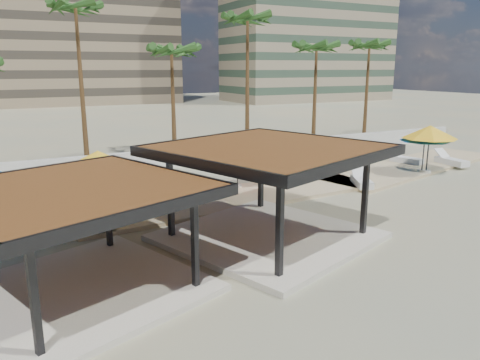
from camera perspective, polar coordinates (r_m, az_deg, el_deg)
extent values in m
plane|color=tan|center=(16.65, 3.81, -9.17)|extent=(200.00, 200.00, 0.00)
cube|color=#C6B284|center=(23.35, -0.84, -2.26)|extent=(16.24, 5.11, 0.24)
cube|color=#C6B284|center=(32.92, 20.28, 1.56)|extent=(16.49, 7.75, 0.24)
cube|color=silver|center=(30.75, -11.74, 2.35)|extent=(56.00, 0.30, 1.20)
cube|color=#847259|center=(92.21, -20.74, 17.44)|extent=(38.00, 16.00, 28.00)
cube|color=gray|center=(97.50, 8.42, 19.65)|extent=(32.00, 15.00, 34.00)
cube|color=beige|center=(18.14, 3.41, -6.86)|extent=(8.77, 8.77, 0.21)
cube|color=black|center=(14.13, 4.87, -5.73)|extent=(0.24, 0.24, 3.12)
cube|color=black|center=(17.67, -8.48, -1.87)|extent=(0.24, 0.24, 3.12)
cube|color=black|center=(18.33, 15.00, -1.63)|extent=(0.24, 0.24, 3.12)
cube|color=black|center=(21.18, 2.57, 0.84)|extent=(0.24, 0.24, 3.12)
cube|color=brown|center=(17.25, 3.57, 3.68)|extent=(9.03, 9.03, 0.29)
cube|color=black|center=(15.29, 13.83, 2.03)|extent=(6.80, 2.52, 0.35)
cube|color=black|center=(19.66, -4.42, 4.89)|extent=(6.80, 2.52, 0.35)
cube|color=black|center=(14.74, -5.24, 1.96)|extent=(2.52, 6.80, 0.35)
cube|color=black|center=(20.07, 10.04, 4.90)|extent=(2.52, 6.80, 0.35)
cube|color=beige|center=(14.79, -18.53, -12.55)|extent=(7.83, 7.83, 0.19)
cube|color=black|center=(11.37, -23.83, -12.89)|extent=(0.21, 0.21, 2.79)
cube|color=black|center=(13.61, -5.53, -7.35)|extent=(0.21, 0.21, 2.79)
cube|color=black|center=(17.21, -15.85, -3.32)|extent=(0.21, 0.21, 2.79)
cube|color=brown|center=(13.77, -19.46, -1.19)|extent=(8.07, 8.07, 0.26)
cube|color=black|center=(11.14, -11.84, -4.07)|extent=(6.08, 2.25, 0.32)
cube|color=black|center=(16.58, -24.56, 0.77)|extent=(6.08, 2.25, 0.32)
cube|color=black|center=(15.41, -9.05, 0.95)|extent=(2.25, 6.08, 0.32)
cylinder|color=beige|center=(20.92, -16.45, -4.19)|extent=(0.56, 0.56, 0.13)
cylinder|color=#262628|center=(20.58, -16.68, -0.79)|extent=(0.08, 0.08, 2.69)
cone|color=yellow|center=(20.34, -16.90, 2.36)|extent=(4.07, 4.07, 0.78)
cylinder|color=beige|center=(25.11, -0.31, -0.71)|extent=(0.44, 0.44, 0.11)
cylinder|color=#262628|center=(24.89, -0.31, 1.53)|extent=(0.06, 0.06, 2.11)
cone|color=red|center=(24.71, -0.32, 3.59)|extent=(2.69, 2.69, 0.62)
cylinder|color=beige|center=(30.80, 21.28, 1.04)|extent=(0.51, 0.51, 0.12)
cylinder|color=#262628|center=(30.59, 21.46, 3.15)|extent=(0.07, 0.07, 2.43)
cone|color=blue|center=(30.43, 21.63, 5.08)|extent=(3.22, 3.22, 0.71)
cylinder|color=beige|center=(30.68, 21.74, 0.97)|extent=(0.56, 0.56, 0.13)
cylinder|color=#262628|center=(30.44, 21.94, 3.31)|extent=(0.08, 0.08, 2.69)
cone|color=yellow|center=(30.28, 22.14, 5.46)|extent=(3.54, 3.54, 0.78)
cylinder|color=beige|center=(19.90, -26.70, -6.05)|extent=(0.50, 0.50, 0.12)
cylinder|color=#262628|center=(19.57, -27.06, -2.89)|extent=(0.07, 0.07, 2.41)
cube|color=silver|center=(20.11, -17.28, -4.72)|extent=(0.90, 2.21, 0.30)
cube|color=silver|center=(20.05, -17.32, -4.22)|extent=(0.90, 2.21, 0.06)
cube|color=silver|center=(20.76, -17.94, -2.91)|extent=(0.76, 0.79, 0.55)
cube|color=silver|center=(26.31, 14.62, -0.28)|extent=(1.66, 2.27, 0.30)
cube|color=silver|center=(26.27, 14.65, 0.11)|extent=(1.66, 2.27, 0.06)
cube|color=silver|center=(27.01, 14.23, 1.06)|extent=(0.98, 0.99, 0.55)
cube|color=silver|center=(33.45, 19.63, 2.27)|extent=(1.35, 2.26, 0.30)
cube|color=silver|center=(33.42, 19.66, 2.57)|extent=(1.35, 2.26, 0.06)
cube|color=silver|center=(33.73, 18.42, 3.21)|extent=(0.89, 0.91, 0.54)
cube|color=silver|center=(33.94, 24.39, 2.01)|extent=(0.95, 2.32, 0.32)
cube|color=silver|center=(33.90, 24.42, 2.33)|extent=(0.95, 2.32, 0.07)
cube|color=silver|center=(34.45, 23.39, 3.05)|extent=(0.80, 0.83, 0.58)
cone|color=brown|center=(32.43, -18.75, 10.57)|extent=(0.36, 0.36, 10.27)
ellipsoid|color=#244E1B|center=(32.60, -19.43, 19.16)|extent=(3.00, 3.00, 1.80)
cone|color=brown|center=(33.48, -8.15, 9.02)|extent=(0.36, 0.36, 7.70)
ellipsoid|color=#244E1B|center=(33.39, -8.36, 15.19)|extent=(3.00, 3.00, 1.80)
cone|color=brown|center=(36.01, 0.90, 11.34)|extent=(0.36, 0.36, 10.07)
ellipsoid|color=#244E1B|center=(36.14, 0.93, 18.95)|extent=(3.00, 3.00, 1.80)
cone|color=brown|center=(38.92, 9.11, 9.93)|extent=(0.36, 0.36, 8.15)
ellipsoid|color=#244E1B|center=(38.88, 9.32, 15.56)|extent=(3.00, 3.00, 1.80)
cone|color=brown|center=(43.18, 15.17, 10.17)|extent=(0.36, 0.36, 8.44)
ellipsoid|color=#244E1B|center=(43.16, 15.51, 15.44)|extent=(3.00, 3.00, 1.80)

